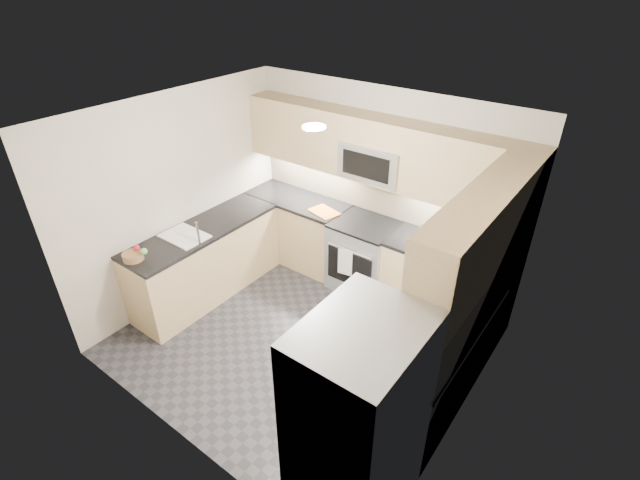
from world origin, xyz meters
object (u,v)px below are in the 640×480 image
at_px(fruit_basket, 133,256).
at_px(utensil_bowl, 491,255).
at_px(microwave, 375,161).
at_px(gas_range, 364,256).
at_px(cutting_board, 324,212).
at_px(refrigerator, 358,425).

bearing_deg(fruit_basket, utensil_bowl, 35.97).
bearing_deg(microwave, gas_range, -90.00).
bearing_deg(gas_range, cutting_board, -172.28).
height_order(refrigerator, fruit_basket, refrigerator).
distance_m(gas_range, cutting_board, 0.75).
bearing_deg(microwave, refrigerator, -60.38).
relative_size(utensil_bowl, fruit_basket, 1.37).
xyz_separation_m(gas_range, refrigerator, (1.45, -2.43, 0.45)).
bearing_deg(utensil_bowl, refrigerator, -91.13).
bearing_deg(refrigerator, utensil_bowl, 88.87).
bearing_deg(fruit_basket, cutting_board, 64.40).
height_order(microwave, fruit_basket, microwave).
distance_m(utensil_bowl, fruit_basket, 3.78).
distance_m(cutting_board, fruit_basket, 2.30).
height_order(utensil_bowl, fruit_basket, utensil_bowl).
distance_m(gas_range, fruit_basket, 2.71).
distance_m(microwave, utensil_bowl, 1.65).
height_order(refrigerator, utensil_bowl, refrigerator).
bearing_deg(utensil_bowl, microwave, 177.82).
bearing_deg(gas_range, fruit_basket, -125.94).
xyz_separation_m(microwave, utensil_bowl, (1.50, -0.06, -0.67)).
height_order(gas_range, fruit_basket, fruit_basket).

